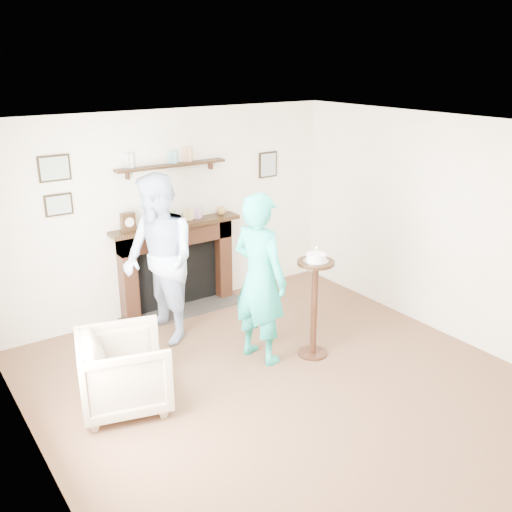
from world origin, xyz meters
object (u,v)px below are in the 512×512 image
Objects in this scene: armchair at (127,405)px; woman at (259,357)px; pedestal_table at (315,290)px; man at (164,337)px.

woman reaches higher than armchair.
pedestal_table is (2.04, -0.24, 0.76)m from armchair.
pedestal_table is (1.17, -1.28, 0.76)m from man.
pedestal_table is (0.51, -0.28, 0.76)m from woman.
woman is (0.65, -1.00, 0.00)m from man.
armchair is 0.44× the size of woman.
armchair is 1.53m from woman.
armchair is 2.20m from pedestal_table.
woman is at bearing 29.29° from man.
man is at bearing 132.46° from pedestal_table.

